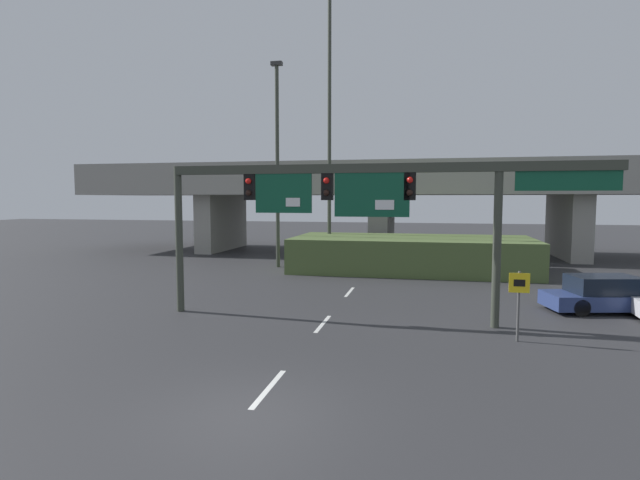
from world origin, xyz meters
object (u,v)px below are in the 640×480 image
object	(u,v)px
highway_light_pole_near	(277,160)
parked_sedan_near_right	(606,295)
highway_light_pole_far	(329,119)
speed_limit_sign	(519,296)
signal_gantry	(361,194)

from	to	relation	value
highway_light_pole_near	parked_sedan_near_right	bearing A→B (deg)	-30.14
parked_sedan_near_right	highway_light_pole_near	bearing A→B (deg)	137.14
highway_light_pole_near	highway_light_pole_far	xyz separation A→B (m)	(2.91, 2.11, 2.73)
highway_light_pole_near	highway_light_pole_far	world-z (taller)	highway_light_pole_far
speed_limit_sign	parked_sedan_near_right	bearing A→B (deg)	51.12
signal_gantry	highway_light_pole_near	bearing A→B (deg)	118.63
signal_gantry	highway_light_pole_near	size ratio (longest dim) A/B	1.22
highway_light_pole_far	parked_sedan_near_right	world-z (taller)	highway_light_pole_far
highway_light_pole_near	parked_sedan_near_right	distance (m)	19.58
speed_limit_sign	highway_light_pole_near	bearing A→B (deg)	129.97
highway_light_pole_near	parked_sedan_near_right	xyz separation A→B (m)	(16.09, -9.34, -6.11)
signal_gantry	highway_light_pole_near	distance (m)	14.73
highway_light_pole_far	parked_sedan_near_right	distance (m)	19.57
speed_limit_sign	parked_sedan_near_right	world-z (taller)	speed_limit_sign
signal_gantry	speed_limit_sign	bearing A→B (deg)	-17.38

